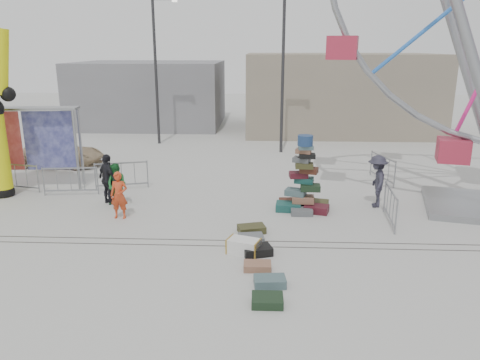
{
  "coord_description": "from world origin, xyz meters",
  "views": [
    {
      "loc": [
        1.94,
        -11.55,
        5.43
      ],
      "look_at": [
        1.34,
        1.5,
        1.7
      ],
      "focal_mm": 35.0,
      "sensor_mm": 36.0,
      "label": 1
    }
  ],
  "objects_px": {
    "suitcase_tower": "(303,189)",
    "barricade_dummy_c": "(122,175)",
    "barricade_dummy_b": "(71,181)",
    "barricade_wheel_back": "(382,169)",
    "barricade_wheel_front": "(390,206)",
    "pedestrian_red": "(119,195)",
    "pedestrian_green": "(117,185)",
    "pedestrian_black": "(108,179)",
    "barricade_dummy_a": "(16,177)",
    "parked_suv": "(60,154)",
    "lamp_post_right": "(285,66)",
    "banner_scaffold": "(21,128)",
    "steamer_trunk": "(244,246)",
    "lamp_post_left": "(157,64)",
    "pedestrian_grey": "(377,181)"
  },
  "relations": [
    {
      "from": "suitcase_tower",
      "to": "barricade_dummy_c",
      "type": "height_order",
      "value": "suitcase_tower"
    },
    {
      "from": "barricade_dummy_b",
      "to": "barricade_wheel_back",
      "type": "height_order",
      "value": "same"
    },
    {
      "from": "barricade_wheel_front",
      "to": "pedestrian_red",
      "type": "relative_size",
      "value": 1.28
    },
    {
      "from": "barricade_wheel_back",
      "to": "barricade_dummy_b",
      "type": "bearing_deg",
      "value": -93.23
    },
    {
      "from": "pedestrian_green",
      "to": "pedestrian_black",
      "type": "distance_m",
      "value": 0.45
    },
    {
      "from": "barricade_dummy_a",
      "to": "parked_suv",
      "type": "distance_m",
      "value": 4.07
    },
    {
      "from": "barricade_dummy_a",
      "to": "barricade_wheel_front",
      "type": "relative_size",
      "value": 1.0
    },
    {
      "from": "barricade_wheel_front",
      "to": "parked_suv",
      "type": "height_order",
      "value": "parked_suv"
    },
    {
      "from": "barricade_dummy_b",
      "to": "barricade_wheel_front",
      "type": "xyz_separation_m",
      "value": [
        11.3,
        -2.39,
        0.0
      ]
    },
    {
      "from": "suitcase_tower",
      "to": "barricade_dummy_a",
      "type": "relative_size",
      "value": 1.3
    },
    {
      "from": "barricade_dummy_b",
      "to": "pedestrian_green",
      "type": "relative_size",
      "value": 1.32
    },
    {
      "from": "parked_suv",
      "to": "barricade_wheel_back",
      "type": "bearing_deg",
      "value": -93.47
    },
    {
      "from": "lamp_post_right",
      "to": "banner_scaffold",
      "type": "bearing_deg",
      "value": -146.01
    },
    {
      "from": "suitcase_tower",
      "to": "steamer_trunk",
      "type": "bearing_deg",
      "value": -108.62
    },
    {
      "from": "suitcase_tower",
      "to": "pedestrian_black",
      "type": "bearing_deg",
      "value": -173.95
    },
    {
      "from": "pedestrian_red",
      "to": "pedestrian_black",
      "type": "distance_m",
      "value": 1.66
    },
    {
      "from": "lamp_post_left",
      "to": "barricade_dummy_c",
      "type": "relative_size",
      "value": 4.0
    },
    {
      "from": "barricade_wheel_front",
      "to": "pedestrian_green",
      "type": "xyz_separation_m",
      "value": [
        -9.16,
        1.25,
        0.21
      ]
    },
    {
      "from": "pedestrian_red",
      "to": "pedestrian_grey",
      "type": "height_order",
      "value": "pedestrian_grey"
    },
    {
      "from": "barricade_dummy_a",
      "to": "pedestrian_green",
      "type": "height_order",
      "value": "pedestrian_green"
    },
    {
      "from": "barricade_dummy_a",
      "to": "barricade_wheel_back",
      "type": "bearing_deg",
      "value": 19.71
    },
    {
      "from": "barricade_dummy_b",
      "to": "parked_suv",
      "type": "xyz_separation_m",
      "value": [
        -2.29,
        4.5,
        0.01
      ]
    },
    {
      "from": "suitcase_tower",
      "to": "barricade_dummy_c",
      "type": "xyz_separation_m",
      "value": [
        -6.93,
        2.13,
        -0.18
      ]
    },
    {
      "from": "barricade_wheel_back",
      "to": "pedestrian_red",
      "type": "distance_m",
      "value": 10.78
    },
    {
      "from": "lamp_post_right",
      "to": "lamp_post_left",
      "type": "bearing_deg",
      "value": 164.05
    },
    {
      "from": "pedestrian_grey",
      "to": "parked_suv",
      "type": "relative_size",
      "value": 0.46
    },
    {
      "from": "pedestrian_black",
      "to": "pedestrian_grey",
      "type": "height_order",
      "value": "pedestrian_grey"
    },
    {
      "from": "banner_scaffold",
      "to": "pedestrian_green",
      "type": "relative_size",
      "value": 2.94
    },
    {
      "from": "barricade_dummy_b",
      "to": "pedestrian_green",
      "type": "bearing_deg",
      "value": -34.61
    },
    {
      "from": "lamp_post_left",
      "to": "banner_scaffold",
      "type": "height_order",
      "value": "lamp_post_left"
    },
    {
      "from": "barricade_dummy_c",
      "to": "barricade_dummy_b",
      "type": "bearing_deg",
      "value": -168.52
    },
    {
      "from": "steamer_trunk",
      "to": "pedestrian_green",
      "type": "distance_m",
      "value": 5.98
    },
    {
      "from": "lamp_post_right",
      "to": "pedestrian_red",
      "type": "xyz_separation_m",
      "value": [
        -5.75,
        -10.29,
        -3.7
      ]
    },
    {
      "from": "barricade_dummy_b",
      "to": "pedestrian_red",
      "type": "distance_m",
      "value": 3.51
    },
    {
      "from": "barricade_dummy_a",
      "to": "barricade_wheel_front",
      "type": "xyz_separation_m",
      "value": [
        13.64,
        -2.82,
        0.0
      ]
    },
    {
      "from": "lamp_post_left",
      "to": "barricade_dummy_c",
      "type": "distance_m",
      "value": 9.87
    },
    {
      "from": "barricade_wheel_back",
      "to": "pedestrian_grey",
      "type": "distance_m",
      "value": 3.4
    },
    {
      "from": "barricade_wheel_back",
      "to": "parked_suv",
      "type": "height_order",
      "value": "parked_suv"
    },
    {
      "from": "lamp_post_right",
      "to": "lamp_post_left",
      "type": "distance_m",
      "value": 7.28
    },
    {
      "from": "steamer_trunk",
      "to": "parked_suv",
      "type": "distance_m",
      "value": 13.05
    },
    {
      "from": "lamp_post_right",
      "to": "pedestrian_grey",
      "type": "distance_m",
      "value": 9.85
    },
    {
      "from": "pedestrian_red",
      "to": "pedestrian_green",
      "type": "bearing_deg",
      "value": 109.94
    },
    {
      "from": "lamp_post_right",
      "to": "steamer_trunk",
      "type": "distance_m",
      "value": 13.62
    },
    {
      "from": "suitcase_tower",
      "to": "steamer_trunk",
      "type": "distance_m",
      "value": 4.15
    },
    {
      "from": "barricade_dummy_b",
      "to": "pedestrian_red",
      "type": "height_order",
      "value": "pedestrian_red"
    },
    {
      "from": "lamp_post_right",
      "to": "suitcase_tower",
      "type": "height_order",
      "value": "lamp_post_right"
    },
    {
      "from": "barricade_dummy_b",
      "to": "barricade_dummy_a",
      "type": "bearing_deg",
      "value": 162.95
    },
    {
      "from": "banner_scaffold",
      "to": "pedestrian_grey",
      "type": "bearing_deg",
      "value": -12.95
    },
    {
      "from": "steamer_trunk",
      "to": "barricade_wheel_front",
      "type": "xyz_separation_m",
      "value": [
        4.56,
        2.53,
        0.35
      ]
    },
    {
      "from": "barricade_wheel_back",
      "to": "pedestrian_grey",
      "type": "relative_size",
      "value": 1.09
    }
  ]
}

